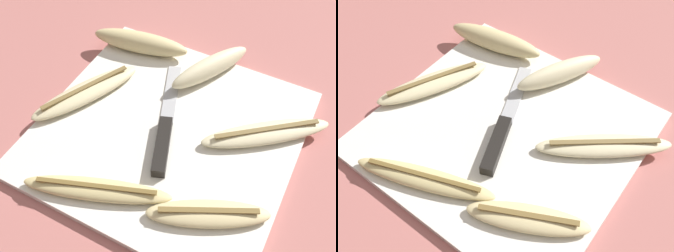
% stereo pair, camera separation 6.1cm
% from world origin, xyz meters
% --- Properties ---
extents(ground_plane, '(4.00, 4.00, 0.00)m').
position_xyz_m(ground_plane, '(0.00, 0.00, 0.00)').
color(ground_plane, '#B76B66').
extents(cutting_board, '(0.39, 0.38, 0.01)m').
position_xyz_m(cutting_board, '(0.00, 0.00, 0.01)').
color(cutting_board, white).
rests_on(cutting_board, ground_plane).
extents(knife, '(0.10, 0.22, 0.02)m').
position_xyz_m(knife, '(0.00, -0.02, 0.02)').
color(knife, black).
rests_on(knife, cutting_board).
extents(banana_spotted_left, '(0.21, 0.11, 0.02)m').
position_xyz_m(banana_spotted_left, '(-0.04, -0.14, 0.02)').
color(banana_spotted_left, '#DBC684').
rests_on(banana_spotted_left, cutting_board).
extents(banana_mellow_near, '(0.18, 0.07, 0.04)m').
position_xyz_m(banana_mellow_near, '(-0.13, 0.14, 0.03)').
color(banana_mellow_near, beige).
rests_on(banana_mellow_near, cutting_board).
extents(banana_ripe_center, '(0.17, 0.11, 0.02)m').
position_xyz_m(banana_ripe_center, '(0.11, -0.11, 0.02)').
color(banana_ripe_center, beige).
rests_on(banana_ripe_center, cutting_board).
extents(banana_bright_far, '(0.10, 0.16, 0.04)m').
position_xyz_m(banana_bright_far, '(0.01, 0.14, 0.03)').
color(banana_bright_far, beige).
rests_on(banana_bright_far, cutting_board).
extents(banana_pale_long, '(0.19, 0.16, 0.02)m').
position_xyz_m(banana_pale_long, '(0.14, 0.06, 0.02)').
color(banana_pale_long, beige).
rests_on(banana_pale_long, cutting_board).
extents(banana_cream_curved, '(0.12, 0.20, 0.02)m').
position_xyz_m(banana_cream_curved, '(-0.15, 0.00, 0.02)').
color(banana_cream_curved, beige).
rests_on(banana_cream_curved, cutting_board).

